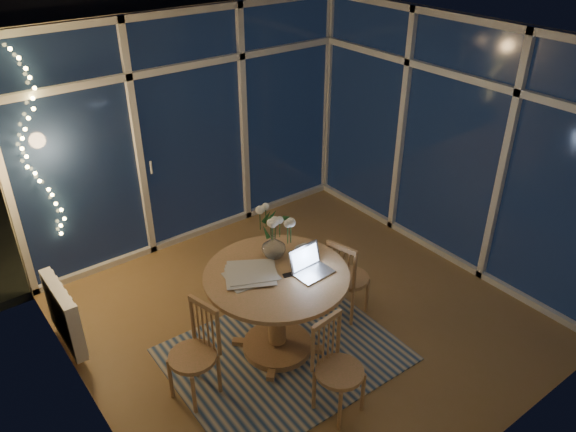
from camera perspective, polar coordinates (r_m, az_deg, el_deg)
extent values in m
plane|color=olive|center=(5.56, 1.40, -10.08)|extent=(4.00, 4.00, 0.00)
plane|color=silver|center=(4.36, 1.84, 17.05)|extent=(4.00, 4.00, 0.00)
cube|color=beige|center=(6.36, -9.85, 8.58)|extent=(4.00, 0.04, 2.60)
cube|color=beige|center=(3.75, 21.34, -9.88)|extent=(4.00, 0.04, 2.60)
cube|color=beige|center=(4.07, -21.15, -6.38)|extent=(0.04, 4.00, 2.60)
cube|color=beige|center=(6.16, 16.40, 7.07)|extent=(0.04, 4.00, 2.60)
cube|color=silver|center=(6.33, -9.68, 8.48)|extent=(4.00, 0.10, 2.60)
cube|color=silver|center=(6.13, 16.17, 6.99)|extent=(0.10, 4.00, 2.60)
cube|color=silver|center=(5.32, -21.87, -9.25)|extent=(0.10, 0.70, 0.58)
cube|color=black|center=(9.60, -15.15, 6.68)|extent=(12.00, 6.00, 0.10)
cube|color=#391C14|center=(9.58, -19.92, 12.03)|extent=(11.00, 0.08, 1.80)
sphere|color=black|center=(7.63, -19.65, 3.97)|extent=(0.90, 0.90, 0.90)
cube|color=#BDB39A|center=(5.15, -0.41, -13.87)|extent=(1.96, 1.59, 0.01)
cylinder|color=#9B7E46|center=(4.94, -1.13, -9.79)|extent=(1.25, 1.25, 0.83)
cube|color=#9B7E46|center=(4.59, -9.68, -13.72)|extent=(0.49, 0.49, 0.87)
cube|color=#9B7E46|center=(5.36, 6.18, -6.08)|extent=(0.50, 0.50, 0.87)
cube|color=#9B7E46|center=(4.44, 5.29, -15.29)|extent=(0.44, 0.44, 0.86)
imported|color=white|center=(4.83, -1.47, -3.10)|extent=(0.21, 0.21, 0.21)
imported|color=silver|center=(4.94, 1.68, -3.45)|extent=(0.16, 0.16, 0.04)
cube|color=silver|center=(4.67, -3.81, -5.84)|extent=(0.48, 0.42, 0.02)
cube|color=black|center=(4.66, 0.11, -5.99)|extent=(0.11, 0.08, 0.01)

